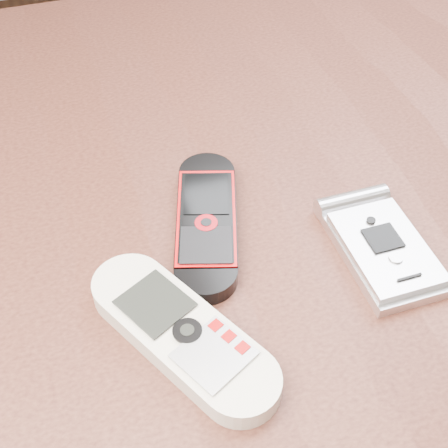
# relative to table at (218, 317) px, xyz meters

# --- Properties ---
(table) EXTENTS (1.20, 0.80, 0.75)m
(table) POSITION_rel_table_xyz_m (0.00, 0.00, 0.00)
(table) COLOR black
(table) RESTS_ON ground
(nokia_white) EXTENTS (0.12, 0.16, 0.02)m
(nokia_white) POSITION_rel_table_xyz_m (-0.05, -0.08, 0.11)
(nokia_white) COLOR beige
(nokia_white) RESTS_ON table
(nokia_black_red) EXTENTS (0.08, 0.15, 0.01)m
(nokia_black_red) POSITION_rel_table_xyz_m (-0.01, 0.01, 0.11)
(nokia_black_red) COLOR black
(nokia_black_red) RESTS_ON table
(motorola_razr) EXTENTS (0.06, 0.11, 0.02)m
(motorola_razr) POSITION_rel_table_xyz_m (0.11, -0.05, 0.11)
(motorola_razr) COLOR silver
(motorola_razr) RESTS_ON table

